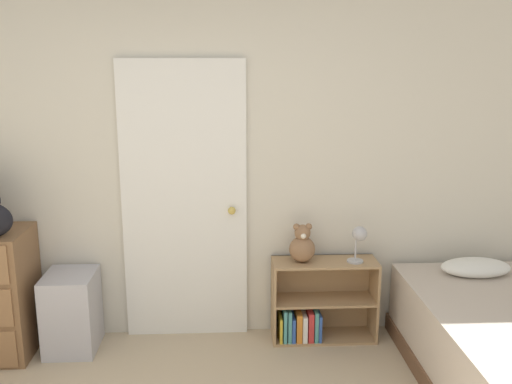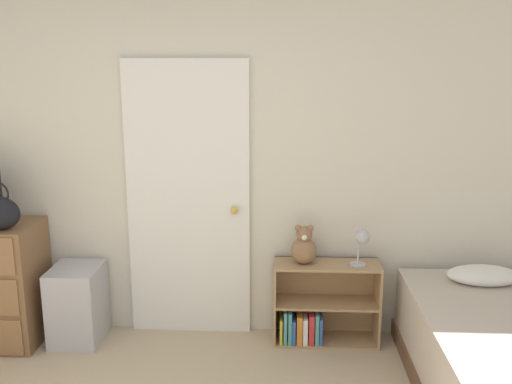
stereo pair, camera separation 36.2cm
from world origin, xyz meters
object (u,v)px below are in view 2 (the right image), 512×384
Objects in this scene: bookshelf at (318,309)px; teddy_bear at (304,247)px; desk_lamp at (362,241)px; storage_bin at (78,304)px.

bookshelf is 2.67× the size of teddy_bear.
bookshelf is 0.49m from teddy_bear.
storage_bin is at bearing -179.30° from desk_lamp.
teddy_bear is at bearing 174.18° from desk_lamp.
desk_lamp is at bearing -5.82° from teddy_bear.
desk_lamp is at bearing 0.70° from storage_bin.
storage_bin is at bearing -177.71° from teddy_bear.
teddy_bear is (-0.11, -0.01, 0.47)m from bookshelf.
teddy_bear reaches higher than storage_bin.
bookshelf is at bearing 3.10° from teddy_bear.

